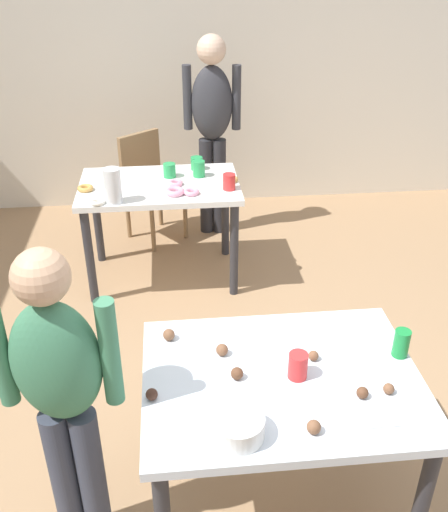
% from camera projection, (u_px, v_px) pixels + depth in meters
% --- Properties ---
extents(ground_plane, '(6.40, 6.40, 0.00)m').
position_uv_depth(ground_plane, '(240.00, 460.00, 2.84)').
color(ground_plane, '#9E7A56').
extents(wall_back, '(6.40, 0.10, 2.60)m').
position_uv_depth(wall_back, '(196.00, 60.00, 4.96)').
color(wall_back, beige).
rests_on(wall_back, ground_plane).
extents(dining_table_near, '(1.10, 0.83, 0.75)m').
position_uv_depth(dining_table_near, '(281.00, 396.00, 2.32)').
color(dining_table_near, silver).
rests_on(dining_table_near, ground_plane).
extents(dining_table_far, '(1.11, 0.70, 0.75)m').
position_uv_depth(dining_table_far, '(160.00, 198.00, 4.04)').
color(dining_table_far, white).
rests_on(dining_table_far, ground_plane).
extents(chair_far_table, '(0.56, 0.56, 0.87)m').
position_uv_depth(chair_far_table, '(149.00, 180.00, 4.69)').
color(chair_far_table, olive).
rests_on(chair_far_table, ground_plane).
extents(person_girl_near, '(0.45, 0.23, 1.42)m').
position_uv_depth(person_girl_near, '(62.00, 390.00, 2.07)').
color(person_girl_near, '#383D4C').
rests_on(person_girl_near, ground_plane).
extents(person_adult_far, '(0.46, 0.24, 1.62)m').
position_uv_depth(person_adult_far, '(212.00, 120.00, 4.51)').
color(person_adult_far, '#28282D').
rests_on(person_adult_far, ground_plane).
extents(mixing_bowl, '(0.19, 0.19, 0.08)m').
position_uv_depth(mixing_bowl, '(238.00, 427.00, 1.98)').
color(mixing_bowl, white).
rests_on(mixing_bowl, dining_table_near).
extents(soda_can, '(0.07, 0.07, 0.12)m').
position_uv_depth(soda_can, '(401.00, 343.00, 2.35)').
color(soda_can, '#198438').
rests_on(soda_can, dining_table_near).
extents(fork_near, '(0.17, 0.02, 0.01)m').
position_uv_depth(fork_near, '(379.00, 426.00, 2.03)').
color(fork_near, silver).
rests_on(fork_near, dining_table_near).
extents(cup_near_0, '(0.08, 0.08, 0.11)m').
position_uv_depth(cup_near_0, '(298.00, 366.00, 2.24)').
color(cup_near_0, red).
rests_on(cup_near_0, dining_table_near).
extents(cake_ball_0, '(0.04, 0.04, 0.04)m').
position_uv_depth(cake_ball_0, '(313.00, 356.00, 2.34)').
color(cake_ball_0, brown).
rests_on(cake_ball_0, dining_table_near).
extents(cake_ball_1, '(0.05, 0.05, 0.05)m').
position_uv_depth(cake_ball_1, '(152.00, 394.00, 2.14)').
color(cake_ball_1, '#3D2319').
rests_on(cake_ball_1, dining_table_near).
extents(cake_ball_2, '(0.05, 0.05, 0.05)m').
position_uv_depth(cake_ball_2, '(222.00, 350.00, 2.37)').
color(cake_ball_2, brown).
rests_on(cake_ball_2, dining_table_near).
extents(cake_ball_3, '(0.05, 0.05, 0.05)m').
position_uv_depth(cake_ball_3, '(314.00, 427.00, 2.00)').
color(cake_ball_3, brown).
rests_on(cake_ball_3, dining_table_near).
extents(cake_ball_4, '(0.04, 0.04, 0.04)m').
position_uv_depth(cake_ball_4, '(389.00, 389.00, 2.17)').
color(cake_ball_4, brown).
rests_on(cake_ball_4, dining_table_near).
extents(cake_ball_5, '(0.05, 0.05, 0.05)m').
position_uv_depth(cake_ball_5, '(362.00, 393.00, 2.15)').
color(cake_ball_5, brown).
rests_on(cake_ball_5, dining_table_near).
extents(cake_ball_6, '(0.05, 0.05, 0.05)m').
position_uv_depth(cake_ball_6, '(237.00, 373.00, 2.24)').
color(cake_ball_6, brown).
rests_on(cake_ball_6, dining_table_near).
extents(cake_ball_7, '(0.05, 0.05, 0.05)m').
position_uv_depth(cake_ball_7, '(169.00, 335.00, 2.46)').
color(cake_ball_7, brown).
rests_on(cake_ball_7, dining_table_near).
extents(pitcher_far, '(0.11, 0.11, 0.23)m').
position_uv_depth(pitcher_far, '(113.00, 186.00, 3.65)').
color(pitcher_far, white).
rests_on(pitcher_far, dining_table_far).
extents(cup_far_0, '(0.09, 0.09, 0.11)m').
position_uv_depth(cup_far_0, '(229.00, 182.00, 3.86)').
color(cup_far_0, red).
rests_on(cup_far_0, dining_table_far).
extents(cup_far_1, '(0.09, 0.09, 0.09)m').
position_uv_depth(cup_far_1, '(197.00, 163.00, 4.19)').
color(cup_far_1, green).
rests_on(cup_far_1, dining_table_far).
extents(cup_far_2, '(0.09, 0.09, 0.11)m').
position_uv_depth(cup_far_2, '(199.00, 169.00, 4.07)').
color(cup_far_2, green).
rests_on(cup_far_2, dining_table_far).
extents(cup_far_3, '(0.09, 0.09, 0.10)m').
position_uv_depth(cup_far_3, '(169.00, 170.00, 4.06)').
color(cup_far_3, green).
rests_on(cup_far_3, dining_table_far).
extents(donut_far_0, '(0.11, 0.11, 0.03)m').
position_uv_depth(donut_far_0, '(85.00, 188.00, 3.87)').
color(donut_far_0, gold).
rests_on(donut_far_0, dining_table_far).
extents(donut_far_1, '(0.13, 0.13, 0.04)m').
position_uv_depth(donut_far_1, '(175.00, 192.00, 3.81)').
color(donut_far_1, pink).
rests_on(donut_far_1, dining_table_far).
extents(donut_far_2, '(0.11, 0.11, 0.03)m').
position_uv_depth(donut_far_2, '(191.00, 192.00, 3.81)').
color(donut_far_2, pink).
rests_on(donut_far_2, dining_table_far).
extents(donut_far_3, '(0.10, 0.10, 0.03)m').
position_uv_depth(donut_far_3, '(176.00, 183.00, 3.95)').
color(donut_far_3, pink).
rests_on(donut_far_3, dining_table_far).
extents(donut_far_4, '(0.11, 0.11, 0.03)m').
position_uv_depth(donut_far_4, '(230.00, 179.00, 4.00)').
color(donut_far_4, gold).
rests_on(donut_far_4, dining_table_far).
extents(donut_far_5, '(0.10, 0.10, 0.03)m').
position_uv_depth(donut_far_5, '(97.00, 202.00, 3.67)').
color(donut_far_5, white).
rests_on(donut_far_5, dining_table_far).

